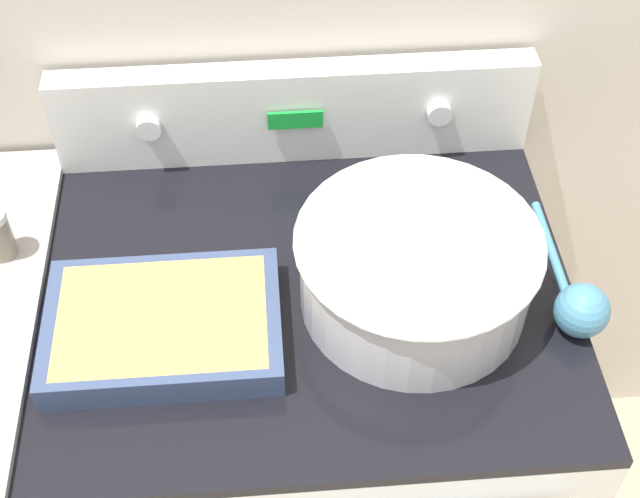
# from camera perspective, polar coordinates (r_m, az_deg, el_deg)

# --- Properties ---
(stove_range) EXTENTS (0.79, 0.68, 0.93)m
(stove_range) POSITION_cam_1_polar(r_m,az_deg,el_deg) (1.72, -0.64, -12.35)
(stove_range) COLOR white
(stove_range) RESTS_ON ground_plane
(control_panel) EXTENTS (0.79, 0.07, 0.17)m
(control_panel) POSITION_cam_1_polar(r_m,az_deg,el_deg) (1.49, -1.66, 8.77)
(control_panel) COLOR white
(control_panel) RESTS_ON stove_range
(mixing_bowl) EXTENTS (0.35, 0.35, 0.13)m
(mixing_bowl) POSITION_cam_1_polar(r_m,az_deg,el_deg) (1.27, 6.18, -1.04)
(mixing_bowl) COLOR silver
(mixing_bowl) RESTS_ON stove_range
(casserole_dish) EXTENTS (0.33, 0.23, 0.05)m
(casserole_dish) POSITION_cam_1_polar(r_m,az_deg,el_deg) (1.27, -9.99, -4.78)
(casserole_dish) COLOR #38476B
(casserole_dish) RESTS_ON stove_range
(ladle) EXTENTS (0.08, 0.28, 0.08)m
(ladle) POSITION_cam_1_polar(r_m,az_deg,el_deg) (1.31, 16.26, -3.51)
(ladle) COLOR teal
(ladle) RESTS_ON stove_range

